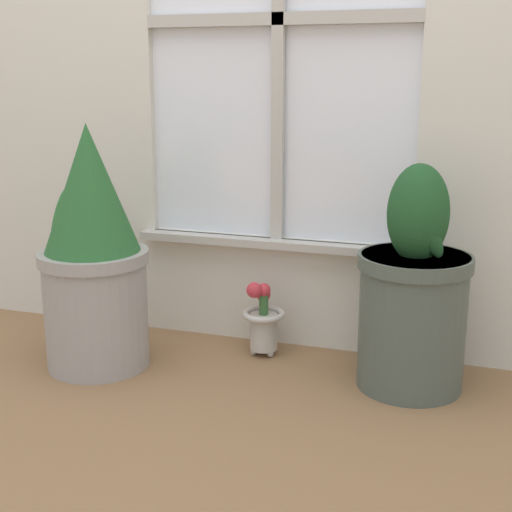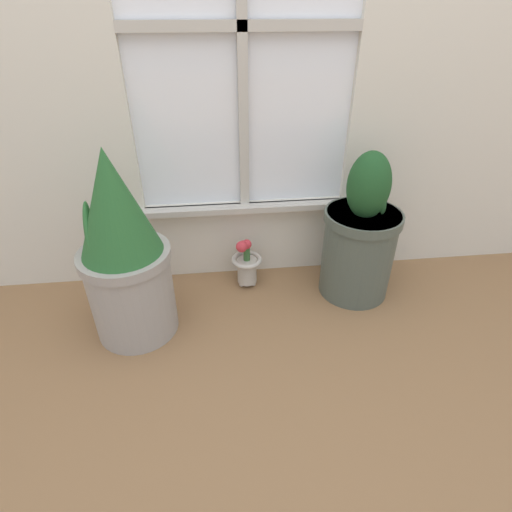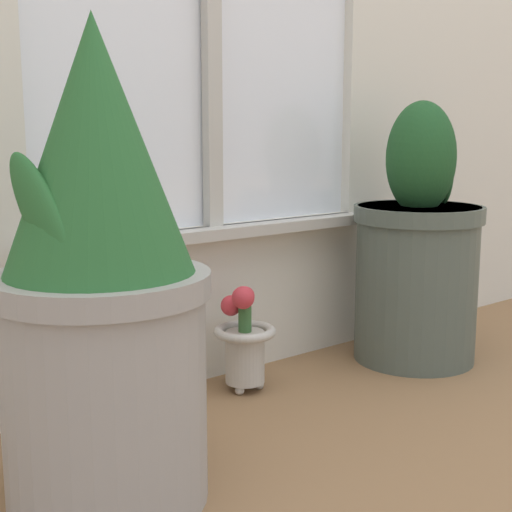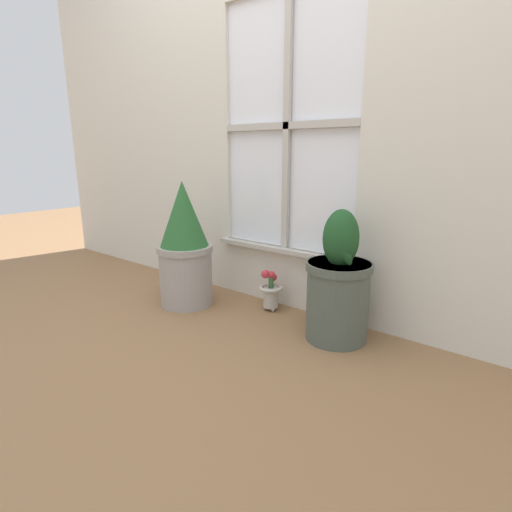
{
  "view_description": "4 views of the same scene",
  "coord_description": "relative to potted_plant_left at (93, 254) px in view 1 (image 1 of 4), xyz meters",
  "views": [
    {
      "loc": [
        0.61,
        -1.48,
        0.84
      ],
      "look_at": [
        -0.0,
        0.38,
        0.33
      ],
      "focal_mm": 50.0,
      "sensor_mm": 36.0,
      "label": 1
    },
    {
      "loc": [
        -0.12,
        -0.94,
        1.07
      ],
      "look_at": [
        0.02,
        0.34,
        0.22
      ],
      "focal_mm": 28.0,
      "sensor_mm": 36.0,
      "label": 2
    },
    {
      "loc": [
        -0.89,
        -0.68,
        0.55
      ],
      "look_at": [
        -0.04,
        0.38,
        0.31
      ],
      "focal_mm": 50.0,
      "sensor_mm": 36.0,
      "label": 3
    },
    {
      "loc": [
        1.23,
        -1.21,
        0.85
      ],
      "look_at": [
        0.0,
        0.32,
        0.34
      ],
      "focal_mm": 28.0,
      "sensor_mm": 36.0,
      "label": 4
    }
  ],
  "objects": [
    {
      "name": "flower_vase",
      "position": [
        0.44,
        0.23,
        -0.22
      ],
      "size": [
        0.13,
        0.13,
        0.23
      ],
      "color": "#BCB7AD",
      "rests_on": "ground_plane"
    },
    {
      "name": "ground_plane",
      "position": [
        0.44,
        -0.23,
        -0.34
      ],
      "size": [
        10.0,
        10.0,
        0.0
      ],
      "primitive_type": "plane",
      "color": "olive"
    },
    {
      "name": "potted_plant_left",
      "position": [
        0.0,
        0.0,
        0.0
      ],
      "size": [
        0.31,
        0.31,
        0.7
      ],
      "color": "#9E9993",
      "rests_on": "ground_plane"
    },
    {
      "name": "potted_plant_right",
      "position": [
        0.89,
        0.14,
        -0.08
      ],
      "size": [
        0.3,
        0.3,
        0.61
      ],
      "color": "#4C564C",
      "rests_on": "ground_plane"
    }
  ]
}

